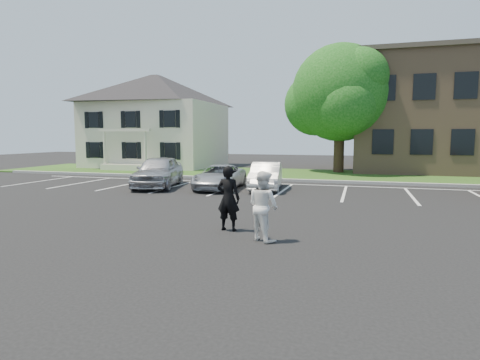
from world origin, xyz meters
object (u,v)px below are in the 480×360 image
object	(u,v)px
tree	(342,95)
man_black_suit	(228,198)
man_white_shirt	(263,206)
car_silver_west	(158,171)
house	(157,121)
car_silver_minivan	(220,177)
car_white_sedan	(266,176)

from	to	relation	value
tree	man_black_suit	distance (m)	19.19
man_white_shirt	car_silver_west	xyz separation A→B (m)	(-7.49, 8.65, -0.07)
man_white_shirt	car_silver_west	size ratio (longest dim) A/B	0.37
tree	man_black_suit	xyz separation A→B (m)	(-2.04, -18.55, -4.46)
man_black_suit	car_silver_west	size ratio (longest dim) A/B	0.38
tree	car_silver_west	xyz separation A→B (m)	(-8.38, -10.65, -4.56)
man_black_suit	man_white_shirt	size ratio (longest dim) A/B	1.03
house	man_white_shirt	bearing A→B (deg)	-55.92
man_black_suit	car_silver_minivan	world-z (taller)	man_black_suit
car_white_sedan	man_white_shirt	bearing A→B (deg)	-85.50
man_black_suit	car_white_sedan	world-z (taller)	man_black_suit
car_silver_minivan	car_silver_west	bearing A→B (deg)	-179.62
car_white_sedan	car_silver_minivan	bearing A→B (deg)	-175.76
man_black_suit	car_white_sedan	size ratio (longest dim) A/B	0.45
house	car_white_sedan	world-z (taller)	house
man_black_suit	car_silver_minivan	bearing A→B (deg)	-65.23
man_black_suit	tree	bearing A→B (deg)	-92.65
man_black_suit	car_silver_west	world-z (taller)	man_black_suit
tree	car_silver_minivan	size ratio (longest dim) A/B	2.09
car_white_sedan	man_black_suit	bearing A→B (deg)	-91.83
tree	car_silver_minivan	world-z (taller)	tree
tree	car_white_sedan	distance (m)	11.37
tree	car_white_sedan	world-z (taller)	tree
car_white_sedan	house	bearing A→B (deg)	128.05
man_black_suit	car_white_sedan	distance (m)	8.70
house	man_black_suit	distance (m)	24.27
house	man_black_suit	xyz separation A→B (m)	(13.05, -20.24, -2.94)
man_black_suit	car_silver_minivan	xyz separation A→B (m)	(-3.16, 8.16, -0.30)
car_silver_west	car_white_sedan	bearing A→B (deg)	-5.34
house	car_white_sedan	distance (m)	17.06
car_silver_west	tree	bearing A→B (deg)	38.61
tree	man_white_shirt	size ratio (longest dim) A/B	5.10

